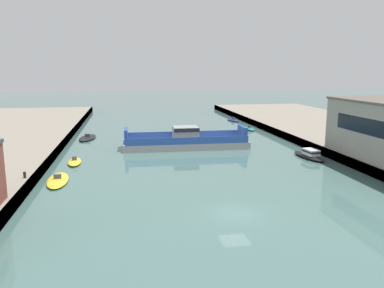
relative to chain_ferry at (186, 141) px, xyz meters
name	(u,v)px	position (x,y,z in m)	size (l,w,h in m)	color
ground_plane	(235,214)	(-0.22, -29.50, -1.06)	(400.00, 400.00, 0.00)	#476B66
chain_ferry	(186,141)	(0.00, 0.00, 0.00)	(20.02, 6.49, 3.42)	#939399
moored_boat_near_left	(233,120)	(16.63, 30.44, -0.83)	(2.71, 6.22, 0.93)	navy
moored_boat_near_right	(249,129)	(16.11, 16.30, -0.82)	(1.83, 5.25, 0.94)	#237075
moored_boat_mid_left	(88,138)	(-16.39, 10.91, -0.83)	(3.55, 7.59, 0.94)	black
moored_boat_mid_right	(58,180)	(-17.19, -16.64, -0.86)	(2.69, 6.94, 0.87)	yellow
moored_boat_far_left	(75,162)	(-16.38, -8.08, -0.81)	(2.01, 4.96, 0.96)	yellow
moored_boat_far_right	(310,155)	(16.23, -10.51, -0.55)	(2.82, 7.15, 1.38)	black
bollard_left_aft	(25,174)	(-20.02, -19.06, 0.59)	(0.32, 0.32, 0.71)	black
bollard_right_aft	(366,159)	(19.57, -18.56, 0.59)	(0.32, 0.32, 0.71)	black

